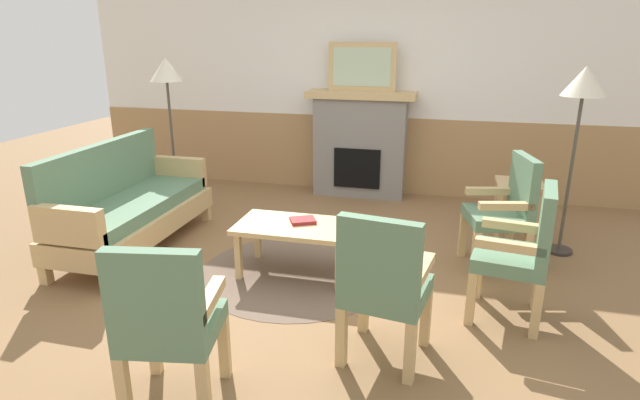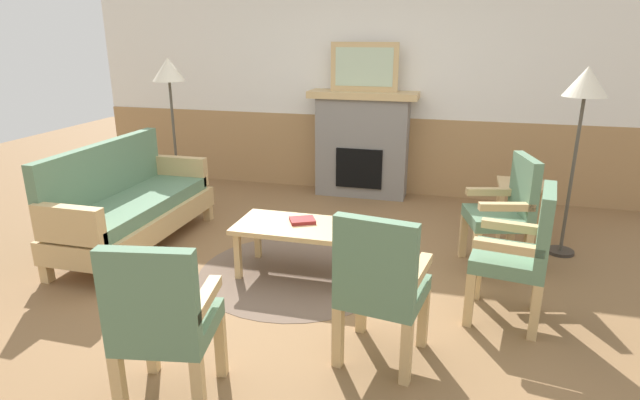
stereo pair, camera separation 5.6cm
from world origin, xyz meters
name	(u,v)px [view 2 (the right image)]	position (x,y,z in m)	size (l,w,h in m)	color
ground_plane	(309,274)	(0.00, 0.00, 0.00)	(14.00, 14.00, 0.00)	olive
wall_back	(367,87)	(0.00, 2.60, 1.31)	(7.20, 0.14, 2.70)	white
fireplace	(362,143)	(0.00, 2.35, 0.65)	(1.30, 0.44, 1.28)	gray
framed_picture	(364,67)	(0.00, 2.35, 1.56)	(0.80, 0.04, 0.56)	tan
couch	(130,206)	(-1.78, 0.16, 0.40)	(0.70, 1.80, 0.98)	tan
coffee_table	(295,230)	(-0.13, 0.00, 0.39)	(0.96, 0.56, 0.44)	tan
round_rug	(295,272)	(-0.13, 0.00, 0.00)	(1.63, 1.63, 0.01)	brown
book_on_table	(302,220)	(-0.07, 0.06, 0.46)	(0.20, 0.16, 0.03)	maroon
armchair_near_fireplace	(506,208)	(1.56, 0.58, 0.54)	(0.58, 0.58, 0.98)	tan
armchair_by_window_left	(521,249)	(1.59, -0.31, 0.54)	(0.55, 0.55, 0.98)	tan
armchair_front_left	(162,318)	(-0.28, -1.74, 0.54)	(0.56, 0.56, 0.98)	tan
armchair_front_center	(380,283)	(0.74, -1.05, 0.54)	(0.55, 0.55, 0.98)	tan
side_table	(520,194)	(1.76, 1.38, 0.43)	(0.44, 0.44, 0.55)	tan
floor_lamp_by_couch	(169,79)	(-2.02, 1.43, 1.45)	(0.36, 0.36, 1.68)	#332D28
floor_lamp_by_chairs	(585,94)	(2.12, 1.03, 1.45)	(0.36, 0.36, 1.68)	#332D28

